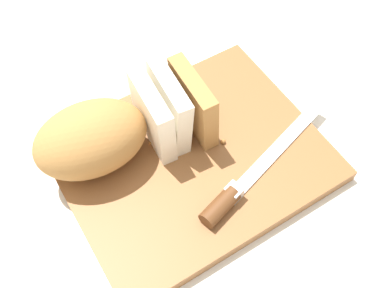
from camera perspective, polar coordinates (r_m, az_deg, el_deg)
ground_plane at (r=0.70m, az=0.00°, el=-2.34°), size 3.00×3.00×0.00m
cutting_board at (r=0.69m, az=0.00°, el=-1.87°), size 0.39×0.32×0.02m
bread_loaf at (r=0.65m, az=-9.30°, el=1.79°), size 0.26×0.15×0.10m
bread_knife at (r=0.64m, az=5.43°, el=-5.74°), size 0.28×0.09×0.03m
crumb_near_knife at (r=0.69m, az=-0.11°, el=-0.55°), size 0.00×0.00×0.00m
crumb_near_loaf at (r=0.69m, az=-5.16°, el=0.08°), size 0.01×0.01×0.01m
crumb_stray_left at (r=0.69m, az=3.87°, el=0.32°), size 0.01×0.01×0.01m
crumb_stray_right at (r=0.70m, az=-1.90°, el=1.39°), size 0.00×0.00×0.00m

